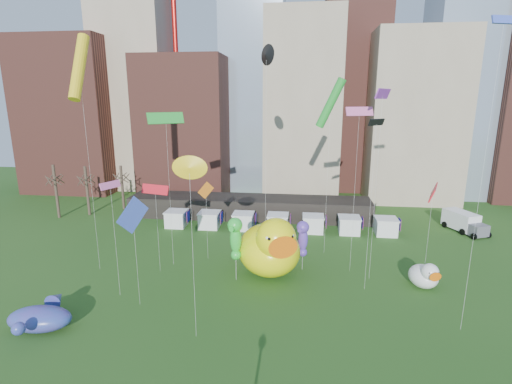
# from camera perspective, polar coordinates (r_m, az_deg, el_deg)

# --- Properties ---
(skyline) EXTENTS (101.00, 23.00, 68.00)m
(skyline) POSITION_cam_1_polar(r_m,az_deg,el_deg) (77.62, 5.65, 15.82)
(skyline) COLOR brown
(skyline) RESTS_ON ground
(pavilion) EXTENTS (38.00, 6.00, 3.20)m
(pavilion) POSITION_cam_1_polar(r_m,az_deg,el_deg) (61.39, -1.05, -2.25)
(pavilion) COLOR black
(pavilion) RESTS_ON ground
(vendor_tents) EXTENTS (33.24, 2.80, 2.40)m
(vendor_tents) POSITION_cam_1_polar(r_m,az_deg,el_deg) (55.35, 3.27, -4.60)
(vendor_tents) COLOR white
(vendor_tents) RESTS_ON ground
(bare_trees) EXTENTS (8.44, 6.44, 8.50)m
(bare_trees) POSITION_cam_1_polar(r_m,az_deg,el_deg) (68.09, -23.61, 0.27)
(bare_trees) COLOR #382B21
(bare_trees) RESTS_ON ground
(big_duck) EXTENTS (8.95, 9.93, 6.94)m
(big_duck) POSITION_cam_1_polar(r_m,az_deg,el_deg) (40.97, 2.14, -8.19)
(big_duck) COLOR #FFF80D
(big_duck) RESTS_ON ground
(small_duck) EXTENTS (3.46, 4.06, 2.89)m
(small_duck) POSITION_cam_1_polar(r_m,az_deg,el_deg) (42.60, 23.71, -11.24)
(small_duck) COLOR white
(small_duck) RESTS_ON ground
(seahorse_green) EXTENTS (1.73, 2.06, 6.81)m
(seahorse_green) POSITION_cam_1_polar(r_m,az_deg,el_deg) (39.35, -3.06, -6.43)
(seahorse_green) COLOR silver
(seahorse_green) RESTS_ON ground
(seahorse_purple) EXTENTS (1.73, 1.96, 5.64)m
(seahorse_purple) POSITION_cam_1_polar(r_m,az_deg,el_deg) (42.27, 7.00, -6.46)
(seahorse_purple) COLOR silver
(seahorse_purple) RESTS_ON ground
(whale_inflatable) EXTENTS (5.43, 6.71, 2.29)m
(whale_inflatable) POSITION_cam_1_polar(r_m,az_deg,el_deg) (37.49, -29.26, -15.85)
(whale_inflatable) COLOR #52389A
(whale_inflatable) RESTS_ON ground
(box_truck) EXTENTS (4.69, 6.85, 2.74)m
(box_truck) POSITION_cam_1_polar(r_m,az_deg,el_deg) (62.21, 28.39, -3.91)
(box_truck) COLOR white
(box_truck) RESTS_ON ground
(kite_0) EXTENTS (3.22, 1.25, 9.70)m
(kite_0) POSITION_cam_1_polar(r_m,az_deg,el_deg) (41.51, -14.72, 0.33)
(kite_0) COLOR silver
(kite_0) RESTS_ON ground
(kite_1) EXTENTS (2.89, 1.47, 17.64)m
(kite_1) POSITION_cam_1_polar(r_m,az_deg,el_deg) (40.48, 15.08, 11.29)
(kite_1) COLOR silver
(kite_1) RESTS_ON ground
(kite_2) EXTENTS (1.37, 2.09, 24.21)m
(kite_2) POSITION_cam_1_polar(r_m,az_deg,el_deg) (44.58, 1.55, 19.59)
(kite_2) COLOR silver
(kite_2) RESTS_ON ground
(kite_3) EXTENTS (3.43, 2.07, 20.75)m
(kite_3) POSITION_cam_1_polar(r_m,az_deg,el_deg) (44.94, 11.00, 12.79)
(kite_3) COLOR silver
(kite_3) RESTS_ON ground
(kite_4) EXTENTS (1.75, 0.24, 14.49)m
(kite_4) POSITION_cam_1_polar(r_m,az_deg,el_deg) (27.97, -9.86, 3.48)
(kite_4) COLOR silver
(kite_4) RESTS_ON ground
(kite_5) EXTENTS (1.72, 2.90, 10.27)m
(kite_5) POSITION_cam_1_polar(r_m,az_deg,el_deg) (35.15, -17.76, -3.35)
(kite_5) COLOR silver
(kite_5) RESTS_ON ground
(kite_6) EXTENTS (1.61, 1.24, 9.34)m
(kite_6) POSITION_cam_1_polar(r_m,az_deg,el_deg) (43.98, -7.43, 0.08)
(kite_6) COLOR silver
(kite_6) RESTS_ON ground
(kite_7) EXTENTS (1.95, 2.88, 19.36)m
(kite_7) POSITION_cam_1_polar(r_m,az_deg,el_deg) (39.06, 18.27, 13.48)
(kite_7) COLOR silver
(kite_7) RESTS_ON ground
(kite_8) EXTENTS (1.96, 4.02, 10.29)m
(kite_8) POSITION_cam_1_polar(r_m,az_deg,el_deg) (40.79, 24.76, -0.05)
(kite_8) COLOR silver
(kite_8) RESTS_ON ground
(kite_9) EXTENTS (1.17, 2.03, 11.20)m
(kite_9) POSITION_cam_1_polar(r_m,az_deg,el_deg) (36.96, -20.78, 0.82)
(kite_9) COLOR silver
(kite_9) RESTS_ON ground
(kite_10) EXTENTS (1.66, 1.57, 16.69)m
(kite_10) POSITION_cam_1_polar(r_m,az_deg,el_deg) (36.63, 17.40, 9.49)
(kite_10) COLOR silver
(kite_10) RESTS_ON ground
(kite_11) EXTENTS (3.36, 2.83, 17.04)m
(kite_11) POSITION_cam_1_polar(r_m,az_deg,el_deg) (41.99, -13.24, 10.53)
(kite_11) COLOR silver
(kite_11) RESTS_ON ground
(kite_12) EXTENTS (1.15, 3.91, 24.75)m
(kite_12) POSITION_cam_1_polar(r_m,az_deg,el_deg) (43.39, -24.74, 16.42)
(kite_12) COLOR silver
(kite_12) RESTS_ON ground
(kite_13) EXTENTS (1.87, 0.84, 23.92)m
(kite_13) POSITION_cam_1_polar(r_m,az_deg,el_deg) (32.98, 32.77, 19.76)
(kite_13) COLOR silver
(kite_13) RESTS_ON ground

